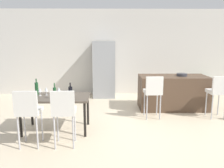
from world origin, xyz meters
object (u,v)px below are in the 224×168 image
Objects in this scene: dining_chair_near at (28,109)px; potted_plant at (202,86)px; wine_bottle_middle at (37,88)px; wine_bottle_inner at (55,93)px; wine_glass_far at (46,89)px; fruit_bowl at (182,75)px; dining_chair_far at (64,109)px; wine_bottle_left at (70,92)px; wine_glass_right at (40,90)px; kitchen_island at (173,92)px; bar_chair_left at (153,90)px; wine_glass_near at (59,89)px; dining_table at (56,100)px; refrigerator at (104,69)px; bar_chair_middle at (218,90)px.

dining_chair_near reaches higher than potted_plant.
wine_bottle_middle reaches higher than wine_bottle_inner.
fruit_bowl is (3.31, 1.38, 0.09)m from wine_glass_far.
fruit_bowl is (2.77, 2.25, 0.26)m from dining_chair_far.
wine_bottle_inner reaches higher than wine_bottle_left.
wine_glass_right is at bearing -148.14° from potted_plant.
wine_bottle_inner reaches higher than kitchen_island.
bar_chair_left is at bearing 38.45° from dining_chair_far.
wine_bottle_middle is 1.95× the size of wine_glass_near.
dining_table is at bearing -106.87° from wine_glass_near.
dining_chair_near is at bearing -108.82° from refrigerator.
kitchen_island is 3.25m from dining_table.
bar_chair_middle is 3.09× the size of wine_bottle_middle.
potted_plant is at bearing 50.65° from fruit_bowl.
wine_bottle_left is at bearing -146.69° from kitchen_island.
wine_bottle_left reaches higher than wine_glass_far.
wine_bottle_inner is 3.49m from fruit_bowl.
wine_bottle_left is at bearing -154.80° from bar_chair_left.
wine_glass_near is at bearing 87.96° from wine_bottle_inner.
dining_chair_far is 3.73× the size of fruit_bowl.
wine_bottle_inner reaches higher than wine_glass_right.
wine_bottle_left is at bearing -43.52° from wine_glass_near.
bar_chair_middle is at bearing -103.26° from potted_plant.
bar_chair_middle is 0.76× the size of dining_table.
wine_glass_right is 5.42m from potted_plant.
wine_bottle_middle reaches higher than fruit_bowl.
wine_bottle_left reaches higher than kitchen_island.
bar_chair_middle is 3.81m from wine_bottle_inner.
dining_chair_near is 6.03× the size of wine_glass_far.
kitchen_island is at bearing 35.59° from dining_chair_near.
fruit_bowl is at bearing 129.40° from bar_chair_middle.
wine_bottle_middle reaches higher than wine_glass_right.
wine_glass_near is at bearing -164.67° from bar_chair_left.
wine_bottle_middle reaches higher than wine_bottle_left.
fruit_bowl is at bearing -129.35° from potted_plant.
bar_chair_middle reaches higher than wine_glass_right.
bar_chair_left is at bearing 15.33° from wine_glass_near.
bar_chair_left reaches higher than fruit_bowl.
wine_bottle_middle is at bearing 156.39° from wine_bottle_left.
wine_bottle_inner is at bearing -92.04° from wine_glass_near.
kitchen_island reaches higher than wine_glass_far.
kitchen_island is at bearing 31.02° from wine_bottle_inner.
wine_glass_near is (0.01, 0.32, 0.00)m from wine_bottle_inner.
wine_glass_far is (-2.38, -0.60, 0.17)m from bar_chair_left.
wine_bottle_middle is 0.17m from wine_glass_right.
wine_bottle_inner is (0.34, 0.57, 0.16)m from dining_chair_near.
wine_glass_right is (-0.65, 0.82, 0.17)m from dining_chair_far.
refrigerator is 3.35m from potted_plant.
potted_plant is (1.38, 1.39, -0.11)m from kitchen_island.
wine_bottle_inner is 0.39m from wine_glass_far.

